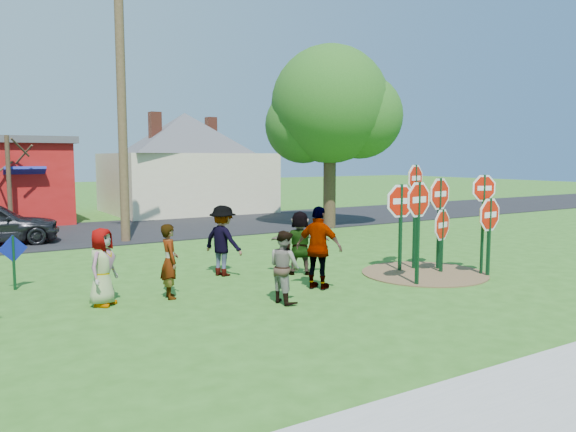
# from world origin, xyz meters

# --- Properties ---
(ground) EXTENTS (120.00, 120.00, 0.00)m
(ground) POSITION_xyz_m (0.00, 0.00, 0.00)
(ground) COLOR #2D5E1B
(ground) RESTS_ON ground
(sidewalk) EXTENTS (22.00, 1.80, 0.08)m
(sidewalk) POSITION_xyz_m (0.00, -7.20, 0.04)
(sidewalk) COLOR #9E9E99
(sidewalk) RESTS_ON ground
(road) EXTENTS (120.00, 7.50, 0.04)m
(road) POSITION_xyz_m (0.00, 11.50, 0.02)
(road) COLOR black
(road) RESTS_ON ground
(dirt_patch) EXTENTS (3.20, 3.20, 0.03)m
(dirt_patch) POSITION_xyz_m (4.50, -1.00, 0.01)
(dirt_patch) COLOR brown
(dirt_patch) RESTS_ON ground
(cream_house) EXTENTS (9.40, 9.40, 6.50)m
(cream_house) POSITION_xyz_m (5.50, 18.00, 2.92)
(cream_house) COLOR beige
(cream_house) RESTS_ON ground
(stop_sign_a) EXTENTS (1.13, 0.19, 2.59)m
(stop_sign_a) POSITION_xyz_m (3.40, -1.84, 1.79)
(stop_sign_a) COLOR #103C1F
(stop_sign_a) RESTS_ON ground
(stop_sign_b) EXTENTS (0.95, 0.28, 2.94)m
(stop_sign_b) POSITION_xyz_m (4.70, -0.41, 2.15)
(stop_sign_b) COLOR #103C1F
(stop_sign_b) RESTS_ON ground
(stop_sign_c) EXTENTS (0.90, 0.26, 2.69)m
(stop_sign_c) POSITION_xyz_m (5.67, -1.84, 1.90)
(stop_sign_c) COLOR #103C1F
(stop_sign_c) RESTS_ON ground
(stop_sign_d) EXTENTS (1.15, 0.20, 2.61)m
(stop_sign_d) POSITION_xyz_m (5.22, -0.78, 1.85)
(stop_sign_d) COLOR #103C1F
(stop_sign_d) RESTS_ON ground
(stop_sign_e) EXTENTS (1.08, 0.36, 1.82)m
(stop_sign_e) POSITION_xyz_m (4.99, -1.11, 1.16)
(stop_sign_e) COLOR #103C1F
(stop_sign_e) RESTS_ON ground
(stop_sign_f) EXTENTS (1.14, 0.14, 2.14)m
(stop_sign_f) POSITION_xyz_m (5.66, -2.05, 1.46)
(stop_sign_f) COLOR #103C1F
(stop_sign_f) RESTS_ON ground
(stop_sign_g) EXTENTS (1.19, 0.17, 2.46)m
(stop_sign_g) POSITION_xyz_m (4.19, -0.42, 1.67)
(stop_sign_g) COLOR #103C1F
(stop_sign_g) RESTS_ON ground
(blue_diamond_d) EXTENTS (0.62, 0.14, 1.26)m
(blue_diamond_d) POSITION_xyz_m (-4.68, 2.65, 0.78)
(blue_diamond_d) COLOR #103C1F
(blue_diamond_d) RESTS_ON ground
(person_a) EXTENTS (0.91, 0.91, 1.59)m
(person_a) POSITION_xyz_m (-3.31, 0.21, 0.79)
(person_a) COLOR #3E4E89
(person_a) RESTS_ON ground
(person_b) EXTENTS (0.46, 0.63, 1.60)m
(person_b) POSITION_xyz_m (-1.94, 0.07, 0.80)
(person_b) COLOR #2D7777
(person_b) RESTS_ON ground
(person_c) EXTENTS (0.64, 0.79, 1.51)m
(person_c) POSITION_xyz_m (-0.06, -1.55, 0.75)
(person_c) COLOR brown
(person_c) RESTS_ON ground
(person_d) EXTENTS (1.06, 1.32, 1.79)m
(person_d) POSITION_xyz_m (0.01, 1.57, 0.89)
(person_d) COLOR #38373D
(person_d) RESTS_ON ground
(person_e) EXTENTS (0.97, 1.19, 1.90)m
(person_e) POSITION_xyz_m (1.23, -0.93, 0.95)
(person_e) COLOR #4E2D60
(person_e) RESTS_ON ground
(person_f) EXTENTS (1.53, 1.27, 1.64)m
(person_f) POSITION_xyz_m (1.75, 0.66, 0.82)
(person_f) COLOR #22593C
(person_f) RESTS_ON ground
(utility_pole) EXTENTS (2.47, 0.65, 10.22)m
(utility_pole) POSITION_xyz_m (-0.50, 8.56, 5.38)
(utility_pole) COLOR #4C3823
(utility_pole) RESTS_ON ground
(leafy_tree) EXTENTS (5.38, 4.91, 7.65)m
(leafy_tree) POSITION_xyz_m (8.13, 8.00, 4.92)
(leafy_tree) COLOR #382819
(leafy_tree) RESTS_ON ground
(bare_tree_east) EXTENTS (1.80, 1.80, 3.87)m
(bare_tree_east) POSITION_xyz_m (-3.66, 13.77, 2.51)
(bare_tree_east) COLOR #382819
(bare_tree_east) RESTS_ON ground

